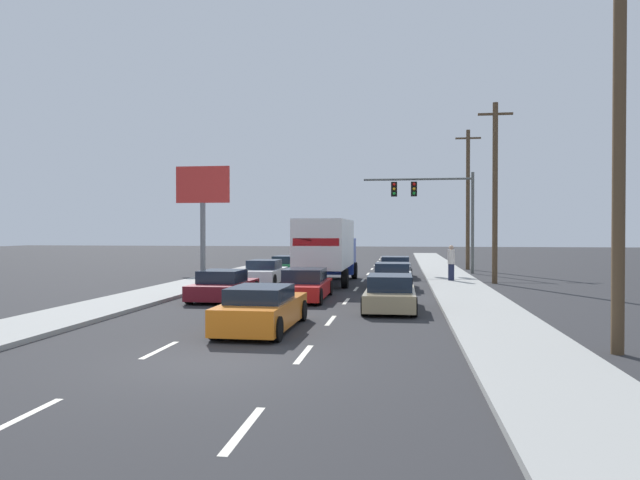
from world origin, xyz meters
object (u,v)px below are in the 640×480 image
car_gray (395,268)px  traffic_signal_mast (427,198)px  box_truck (328,247)px  car_silver (392,277)px  roadside_billboard (203,197)px  car_green (287,266)px  utility_pole_near (619,142)px  utility_pole_far (468,198)px  car_tan (390,294)px  car_orange (262,309)px  car_red (305,285)px  pedestrian_near_corner (451,263)px  utility_pole_mid (495,191)px  car_white (264,273)px  car_maroon (224,286)px

car_gray → traffic_signal_mast: (2.00, 3.89, 4.42)m
box_truck → car_silver: 4.33m
car_gray → roadside_billboard: size_ratio=0.58×
car_green → utility_pole_near: utility_pole_near is taller
utility_pole_far → car_green: bearing=-148.5°
box_truck → car_gray: (3.50, 4.79, -1.36)m
car_tan → car_orange: bearing=-126.6°
box_truck → car_red: size_ratio=1.92×
car_green → car_tan: same height
pedestrian_near_corner → roadside_billboard: bearing=157.7°
utility_pole_mid → pedestrian_near_corner: bearing=179.2°
utility_pole_near → utility_pole_mid: (0.06, 17.87, 0.14)m
car_white → car_tan: (6.70, -9.02, -0.02)m
car_silver → utility_pole_far: bearing=71.0°
car_maroon → pedestrian_near_corner: 13.31m
box_truck → car_silver: bearing=-33.3°
car_red → car_maroon: bearing=-171.1°
utility_pole_near → car_white: bearing=127.1°
box_truck → car_gray: size_ratio=2.07×
car_silver → utility_pole_mid: size_ratio=0.44×
car_white → utility_pole_near: 20.18m
car_orange → traffic_signal_mast: traffic_signal_mast is taller
car_silver → utility_pole_mid: utility_pole_mid is taller
car_red → traffic_signal_mast: bearing=70.8°
car_white → traffic_signal_mast: bearing=47.4°
car_maroon → car_orange: bearing=-64.4°
utility_pole_far → car_maroon: bearing=-120.2°
utility_pole_mid → car_tan: bearing=-115.3°
car_green → car_maroon: car_green is taller
traffic_signal_mast → pedestrian_near_corner: bearing=-82.2°
car_green → car_gray: size_ratio=0.97×
traffic_signal_mast → roadside_billboard: 15.18m
car_tan → utility_pole_mid: 13.08m
car_maroon → utility_pole_mid: (12.02, 9.00, 4.37)m
utility_pole_near → car_red: bearing=132.9°
pedestrian_near_corner → utility_pole_mid: bearing=-0.8°
car_green → utility_pole_mid: (12.02, -4.13, 4.34)m
car_silver → car_maroon: bearing=-141.0°
car_silver → utility_pole_mid: 7.75m
car_maroon → utility_pole_mid: bearing=36.8°
car_orange → utility_pole_far: size_ratio=0.45×
car_maroon → utility_pole_near: (11.96, -8.87, 4.23)m
car_maroon → traffic_signal_mast: traffic_signal_mast is taller
car_white → car_orange: car_white is taller
car_white → box_truck: size_ratio=0.46×
traffic_signal_mast → utility_pole_mid: utility_pole_mid is taller
roadside_billboard → utility_pole_near: bearing=-53.2°
box_truck → utility_pole_far: (8.61, 12.73, 3.25)m
car_white → roadside_billboard: roadside_billboard is taller
car_silver → utility_pole_near: utility_pole_near is taller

